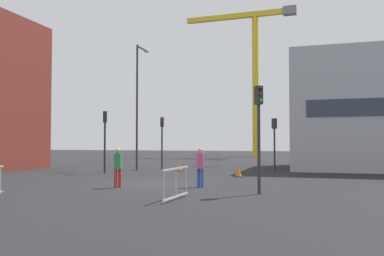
% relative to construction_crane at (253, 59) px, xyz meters
% --- Properties ---
extents(ground, '(160.00, 160.00, 0.00)m').
position_rel_construction_crane_xyz_m(ground, '(0.92, -39.06, -13.78)').
color(ground, black).
extents(construction_crane, '(15.90, 1.49, 20.73)m').
position_rel_construction_crane_xyz_m(construction_crane, '(0.00, 0.00, 0.00)').
color(construction_crane, yellow).
rests_on(construction_crane, ground).
extents(streetlamp_tall, '(0.44, 1.97, 9.04)m').
position_rel_construction_crane_xyz_m(streetlamp_tall, '(-3.94, -29.95, -8.54)').
color(streetlamp_tall, '#2D2D30').
rests_on(streetlamp_tall, ground).
extents(traffic_light_near, '(0.34, 0.39, 3.81)m').
position_rel_construction_crane_xyz_m(traffic_light_near, '(-2.41, -29.13, -11.21)').
color(traffic_light_near, '#2D2D30').
rests_on(traffic_light_near, ground).
extents(traffic_light_verge, '(0.36, 0.38, 4.07)m').
position_rel_construction_crane_xyz_m(traffic_light_verge, '(6.29, -41.42, -11.06)').
color(traffic_light_verge, '#2D2D30').
rests_on(traffic_light_verge, ground).
extents(traffic_light_crosswalk, '(0.39, 0.34, 3.59)m').
position_rel_construction_crane_xyz_m(traffic_light_crosswalk, '(5.64, -28.72, -11.35)').
color(traffic_light_crosswalk, '#2D2D30').
rests_on(traffic_light_crosswalk, ground).
extents(traffic_light_median, '(0.34, 0.39, 3.93)m').
position_rel_construction_crane_xyz_m(traffic_light_median, '(-4.47, -33.81, -11.14)').
color(traffic_light_median, '#232326').
rests_on(traffic_light_median, ground).
extents(pedestrian_walking, '(0.34, 0.34, 1.70)m').
position_rel_construction_crane_xyz_m(pedestrian_walking, '(0.17, -40.96, -12.80)').
color(pedestrian_walking, red).
rests_on(pedestrian_walking, ground).
extents(pedestrian_waiting, '(0.34, 0.34, 1.70)m').
position_rel_construction_crane_xyz_m(pedestrian_waiting, '(3.54, -39.79, -12.79)').
color(pedestrian_waiting, '#33519E').
rests_on(pedestrian_waiting, ground).
extents(safety_barrier_left_run, '(0.16, 2.22, 1.08)m').
position_rel_construction_crane_xyz_m(safety_barrier_left_run, '(3.78, -43.70, -13.22)').
color(safety_barrier_left_run, '#B2B5BA').
rests_on(safety_barrier_left_run, ground).
extents(safety_barrier_rear, '(2.14, 0.23, 1.08)m').
position_rel_construction_crane_xyz_m(safety_barrier_rear, '(-0.18, -25.26, -13.22)').
color(safety_barrier_rear, gray).
rests_on(safety_barrier_rear, ground).
extents(traffic_cone_striped, '(0.54, 0.54, 0.54)m').
position_rel_construction_crane_xyz_m(traffic_cone_striped, '(4.13, -33.98, -13.53)').
color(traffic_cone_striped, black).
rests_on(traffic_cone_striped, ground).
extents(traffic_cone_on_verge, '(0.49, 0.49, 0.50)m').
position_rel_construction_crane_xyz_m(traffic_cone_on_verge, '(-0.68, -30.30, -13.56)').
color(traffic_cone_on_verge, black).
rests_on(traffic_cone_on_verge, ground).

